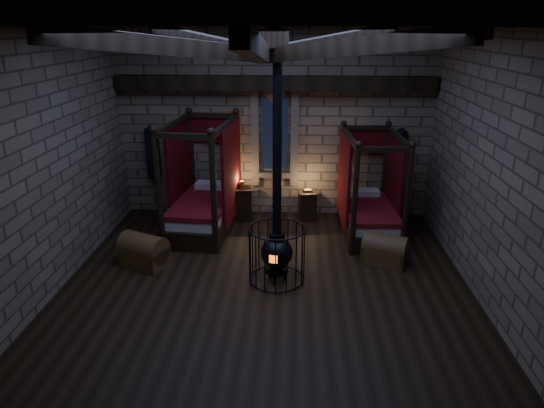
{
  "coord_description": "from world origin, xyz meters",
  "views": [
    {
      "loc": [
        0.47,
        -7.35,
        4.24
      ],
      "look_at": [
        0.08,
        0.6,
        1.28
      ],
      "focal_mm": 32.0,
      "sensor_mm": 36.0,
      "label": 1
    }
  ],
  "objects_px": {
    "bed_right": "(368,210)",
    "trunk_right": "(385,250)",
    "bed_left": "(204,203)",
    "trunk_left": "(144,251)",
    "stove": "(277,249)"
  },
  "relations": [
    {
      "from": "bed_right",
      "to": "trunk_right",
      "type": "bearing_deg",
      "value": -87.1
    },
    {
      "from": "bed_right",
      "to": "trunk_right",
      "type": "relative_size",
      "value": 2.36
    },
    {
      "from": "trunk_left",
      "to": "stove",
      "type": "distance_m",
      "value": 2.56
    },
    {
      "from": "trunk_right",
      "to": "stove",
      "type": "bearing_deg",
      "value": -136.52
    },
    {
      "from": "bed_left",
      "to": "trunk_right",
      "type": "distance_m",
      "value": 3.96
    },
    {
      "from": "bed_left",
      "to": "trunk_left",
      "type": "bearing_deg",
      "value": -109.87
    },
    {
      "from": "trunk_left",
      "to": "stove",
      "type": "height_order",
      "value": "stove"
    },
    {
      "from": "bed_right",
      "to": "trunk_left",
      "type": "xyz_separation_m",
      "value": [
        -4.36,
        -1.7,
        -0.26
      ]
    },
    {
      "from": "bed_left",
      "to": "stove",
      "type": "bearing_deg",
      "value": -48.09
    },
    {
      "from": "bed_right",
      "to": "trunk_left",
      "type": "relative_size",
      "value": 2.18
    },
    {
      "from": "bed_left",
      "to": "trunk_right",
      "type": "xyz_separation_m",
      "value": [
        3.67,
        -1.46,
        -0.33
      ]
    },
    {
      "from": "bed_left",
      "to": "trunk_left",
      "type": "xyz_separation_m",
      "value": [
        -0.83,
        -1.77,
        -0.31
      ]
    },
    {
      "from": "bed_left",
      "to": "stove",
      "type": "distance_m",
      "value": 2.79
    },
    {
      "from": "bed_right",
      "to": "trunk_left",
      "type": "bearing_deg",
      "value": -161.18
    },
    {
      "from": "bed_left",
      "to": "trunk_left",
      "type": "relative_size",
      "value": 2.4
    }
  ]
}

